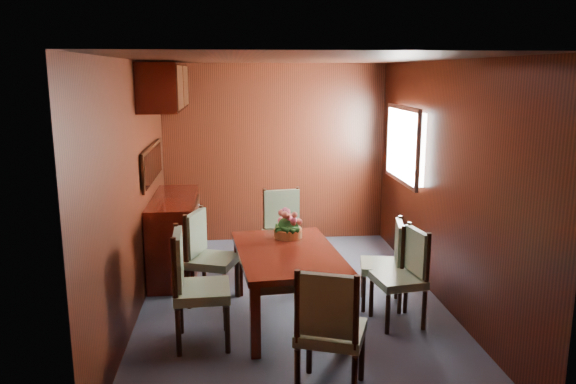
{
  "coord_description": "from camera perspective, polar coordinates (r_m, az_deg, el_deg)",
  "views": [
    {
      "loc": [
        -0.56,
        -5.28,
        2.29
      ],
      "look_at": [
        0.0,
        0.45,
        1.05
      ],
      "focal_mm": 35.0,
      "sensor_mm": 36.0,
      "label": 1
    }
  ],
  "objects": [
    {
      "name": "ground",
      "position": [
        5.78,
        0.45,
        -11.18
      ],
      "size": [
        4.5,
        4.5,
        0.0
      ],
      "primitive_type": "plane",
      "color": "#3B4050",
      "rests_on": "ground"
    },
    {
      "name": "room_shell",
      "position": [
        5.67,
        -0.93,
        5.47
      ],
      "size": [
        3.06,
        4.52,
        2.41
      ],
      "color": "black",
      "rests_on": "ground"
    },
    {
      "name": "sideboard",
      "position": [
        6.58,
        -11.41,
        -4.34
      ],
      "size": [
        0.48,
        1.4,
        0.9
      ],
      "primitive_type": "cube",
      "color": "black",
      "rests_on": "ground"
    },
    {
      "name": "dining_table",
      "position": [
        5.22,
        -0.06,
        -6.97
      ],
      "size": [
        1.03,
        1.52,
        0.68
      ],
      "rotation": [
        0.0,
        0.0,
        0.09
      ],
      "color": "black",
      "rests_on": "ground"
    },
    {
      "name": "chair_left_near",
      "position": [
        4.84,
        -9.67,
        -8.93
      ],
      "size": [
        0.48,
        0.5,
        1.01
      ],
      "rotation": [
        0.0,
        0.0,
        -1.53
      ],
      "color": "black",
      "rests_on": "ground"
    },
    {
      "name": "chair_left_far",
      "position": [
        5.68,
        -8.31,
        -6.05
      ],
      "size": [
        0.56,
        0.57,
        0.95
      ],
      "rotation": [
        0.0,
        0.0,
        -1.92
      ],
      "color": "black",
      "rests_on": "ground"
    },
    {
      "name": "chair_right_near",
      "position": [
        5.29,
        11.84,
        -7.85
      ],
      "size": [
        0.47,
        0.49,
        0.91
      ],
      "rotation": [
        0.0,
        0.0,
        1.72
      ],
      "color": "black",
      "rests_on": "ground"
    },
    {
      "name": "chair_right_far",
      "position": [
        5.64,
        10.18,
        -6.69
      ],
      "size": [
        0.47,
        0.49,
        0.88
      ],
      "rotation": [
        0.0,
        0.0,
        1.37
      ],
      "color": "black",
      "rests_on": "ground"
    },
    {
      "name": "chair_head",
      "position": [
        4.06,
        4.22,
        -13.35
      ],
      "size": [
        0.59,
        0.58,
        0.98
      ],
      "rotation": [
        0.0,
        0.0,
        -0.36
      ],
      "color": "black",
      "rests_on": "ground"
    },
    {
      "name": "chair_foot",
      "position": [
        6.48,
        -0.41,
        -3.53
      ],
      "size": [
        0.53,
        0.51,
        0.97
      ],
      "rotation": [
        0.0,
        0.0,
        3.31
      ],
      "color": "black",
      "rests_on": "ground"
    },
    {
      "name": "flower_centerpiece",
      "position": [
        5.55,
        0.02,
        -3.2
      ],
      "size": [
        0.3,
        0.3,
        0.3
      ],
      "color": "#BF6F3A",
      "rests_on": "dining_table"
    }
  ]
}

